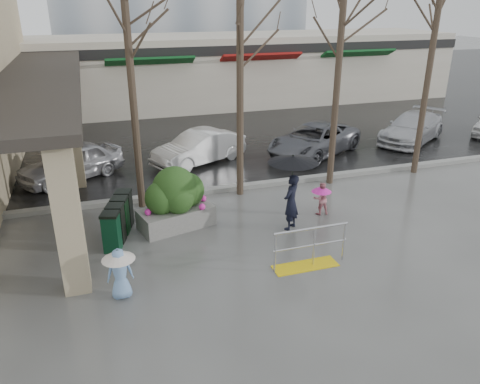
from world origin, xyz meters
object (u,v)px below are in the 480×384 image
handrail (308,252)px  car_c (314,140)px  tree_east (437,18)px  car_b (199,148)px  car_d (412,128)px  tree_mideast (341,37)px  tree_midwest (240,26)px  child_blue (120,269)px  car_a (71,162)px  tree_west (127,34)px  woman (292,182)px  news_boxes (118,219)px  planter (175,198)px  child_pink (321,196)px

handrail → car_c: size_ratio=0.42×
handrail → tree_east: 9.60m
tree_east → car_b: 9.42m
car_b → car_d: (9.78, 0.02, 0.00)m
tree_mideast → tree_east: size_ratio=0.90×
tree_midwest → car_d: (9.23, 3.48, -4.60)m
car_b → child_blue: bearing=-49.3°
car_a → tree_west: bearing=3.4°
tree_mideast → woman: 5.24m
car_b → handrail: bearing=-20.3°
tree_midwest → news_boxes: (-4.02, -1.89, -4.71)m
planter → car_d: size_ratio=0.51×
handrail → tree_east: size_ratio=0.26×
planter → tree_midwest: bearing=35.1°
tree_east → car_a: size_ratio=1.95×
handrail → news_boxes: 5.10m
news_boxes → car_d: (13.25, 5.37, 0.10)m
car_b → car_c: (4.75, -0.37, 0.00)m
child_pink → news_boxes: 5.83m
child_blue → woman: bearing=-159.3°
woman → planter: 3.24m
planter → news_boxes: 1.63m
tree_east → planter: tree_east is taller
tree_mideast → news_boxes: tree_mideast is taller
child_blue → car_c: bearing=-138.0°
woman → car_d: woman is taller
car_d → woman: bearing=-86.8°
tree_east → car_a: 13.34m
tree_midwest → woman: tree_midwest is taller
tree_midwest → car_b: (-0.55, 3.47, -4.60)m
car_c → car_d: 5.05m
handrail → tree_west: bearing=125.0°
car_a → car_c: 9.45m
child_pink → news_boxes: bearing=2.5°
news_boxes → car_b: car_b is taller
tree_mideast → child_blue: tree_mideast is taller
car_a → news_boxes: bearing=-16.0°
handrail → child_pink: 3.06m
tree_west → car_b: (2.65, 3.47, -4.45)m
child_pink → tree_east: bearing=-150.2°
tree_west → car_d: 13.66m
child_blue → car_b: (3.65, 8.19, -0.07)m
child_pink → planter: (-4.24, 0.51, 0.27)m
woman → child_pink: bearing=165.7°
tree_mideast → news_boxes: (-7.32, -1.89, -4.33)m
tree_west → tree_midwest: size_ratio=0.97×
handrail → planter: 4.06m
tree_west → car_d: bearing=15.7°
child_blue → tree_mideast: bearing=-148.8°
tree_east → child_pink: (-5.00, -2.23, -4.80)m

